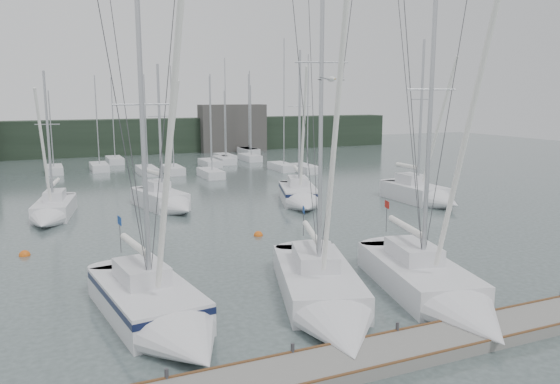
{
  "coord_description": "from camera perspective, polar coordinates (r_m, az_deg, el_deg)",
  "views": [
    {
      "loc": [
        -8.87,
        -18.62,
        8.43
      ],
      "look_at": [
        1.56,
        5.0,
        3.83
      ],
      "focal_mm": 35.0,
      "sensor_mm": 36.0,
      "label": 1
    }
  ],
  "objects": [
    {
      "name": "sailboat_mid_d",
      "position": [
        42.28,
        2.19,
        -0.55
      ],
      "size": [
        5.09,
        8.58,
        12.66
      ],
      "rotation": [
        0.0,
        0.0,
        -0.32
      ],
      "color": "silver",
      "rests_on": "ground"
    },
    {
      "name": "far_treeline",
      "position": [
        81.32,
        -17.58,
        5.47
      ],
      "size": [
        90.0,
        4.0,
        5.0
      ],
      "primitive_type": "cube",
      "color": "black",
      "rests_on": "ground"
    },
    {
      "name": "ground",
      "position": [
        22.28,
        1.56,
        -12.13
      ],
      "size": [
        160.0,
        160.0,
        0.0
      ],
      "primitive_type": "plane",
      "color": "#404E4D",
      "rests_on": "ground"
    },
    {
      "name": "sailboat_near_right",
      "position": [
        23.22,
        16.42,
        -10.12
      ],
      "size": [
        5.27,
        10.76,
        14.67
      ],
      "rotation": [
        0.0,
        0.0,
        -0.23
      ],
      "color": "silver",
      "rests_on": "ground"
    },
    {
      "name": "buoy_b",
      "position": [
        33.26,
        -2.29,
        -4.58
      ],
      "size": [
        0.56,
        0.56,
        0.56
      ],
      "primitive_type": "sphere",
      "color": "#D75B13",
      "rests_on": "ground"
    },
    {
      "name": "sailboat_mid_b",
      "position": [
        40.19,
        -22.81,
        -2.04
      ],
      "size": [
        3.67,
        8.02,
        10.77
      ],
      "rotation": [
        0.0,
        0.0,
        -0.18
      ],
      "color": "silver",
      "rests_on": "ground"
    },
    {
      "name": "sailboat_near_center",
      "position": [
        21.66,
        4.92,
        -11.3
      ],
      "size": [
        6.13,
        11.05,
        16.48
      ],
      "rotation": [
        0.0,
        0.0,
        -0.31
      ],
      "color": "silver",
      "rests_on": "ground"
    },
    {
      "name": "dock",
      "position": [
        18.22,
        8.62,
        -16.87
      ],
      "size": [
        24.0,
        2.0,
        0.4
      ],
      "primitive_type": "cube",
      "color": "slate",
      "rests_on": "ground"
    },
    {
      "name": "sailboat_mid_c",
      "position": [
        41.17,
        -11.62,
        -1.06
      ],
      "size": [
        4.04,
        7.47,
        11.42
      ],
      "rotation": [
        0.0,
        0.0,
        0.23
      ],
      "color": "silver",
      "rests_on": "ground"
    },
    {
      "name": "far_building_right",
      "position": [
        83.23,
        -4.98,
        6.68
      ],
      "size": [
        10.0,
        3.0,
        7.0
      ],
      "primitive_type": "cube",
      "color": "#42403D",
      "rests_on": "ground"
    },
    {
      "name": "mast_forest",
      "position": [
        66.11,
        -14.86,
        2.86
      ],
      "size": [
        48.1,
        25.41,
        14.66
      ],
      "color": "silver",
      "rests_on": "ground"
    },
    {
      "name": "buoy_c",
      "position": [
        32.23,
        -25.12,
        -6.03
      ],
      "size": [
        0.58,
        0.58,
        0.58
      ],
      "primitive_type": "sphere",
      "color": "#D75B13",
      "rests_on": "ground"
    },
    {
      "name": "seagull",
      "position": [
        19.88,
        5.38,
        11.67
      ],
      "size": [
        1.02,
        0.47,
        0.2
      ],
      "rotation": [
        0.0,
        0.0,
        0.14
      ],
      "color": "white",
      "rests_on": "ground"
    },
    {
      "name": "sailboat_mid_e",
      "position": [
        44.22,
        15.03,
        -0.38
      ],
      "size": [
        2.81,
        7.8,
        13.49
      ],
      "rotation": [
        0.0,
        0.0,
        0.01
      ],
      "color": "silver",
      "rests_on": "ground"
    },
    {
      "name": "sailboat_near_left",
      "position": [
        20.61,
        -12.23,
        -12.45
      ],
      "size": [
        4.16,
        9.7,
        13.7
      ],
      "rotation": [
        0.0,
        0.0,
        0.13
      ],
      "color": "silver",
      "rests_on": "ground"
    }
  ]
}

